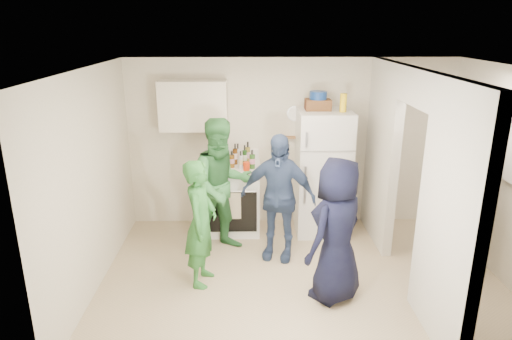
{
  "coord_description": "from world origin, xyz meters",
  "views": [
    {
      "loc": [
        -0.64,
        -4.88,
        2.95
      ],
      "look_at": [
        -0.54,
        0.4,
        1.25
      ],
      "focal_mm": 32.0,
      "sensor_mm": 36.0,
      "label": 1
    }
  ],
  "objects_px": {
    "person_denim": "(278,197)",
    "person_green_left": "(201,223)",
    "fridge": "(322,173)",
    "stove": "(232,199)",
    "wicker_basket": "(318,105)",
    "person_green_center": "(223,186)",
    "yellow_cup_stack_top": "(343,103)",
    "blue_bowl": "(318,95)",
    "person_navy": "(337,231)",
    "person_nook": "(453,207)"
  },
  "relations": [
    {
      "from": "person_green_center",
      "to": "person_navy",
      "type": "xyz_separation_m",
      "value": [
        1.29,
        -1.17,
        -0.09
      ]
    },
    {
      "from": "yellow_cup_stack_top",
      "to": "person_navy",
      "type": "xyz_separation_m",
      "value": [
        -0.34,
        -1.65,
        -1.11
      ]
    },
    {
      "from": "person_denim",
      "to": "person_green_left",
      "type": "bearing_deg",
      "value": -130.16
    },
    {
      "from": "wicker_basket",
      "to": "yellow_cup_stack_top",
      "type": "distance_m",
      "value": 0.36
    },
    {
      "from": "person_green_left",
      "to": "stove",
      "type": "bearing_deg",
      "value": -2.81
    },
    {
      "from": "wicker_basket",
      "to": "person_green_left",
      "type": "bearing_deg",
      "value": -136.36
    },
    {
      "from": "blue_bowl",
      "to": "person_nook",
      "type": "relative_size",
      "value": 0.14
    },
    {
      "from": "fridge",
      "to": "person_green_left",
      "type": "xyz_separation_m",
      "value": [
        -1.62,
        -1.4,
        -0.14
      ]
    },
    {
      "from": "person_nook",
      "to": "blue_bowl",
      "type": "bearing_deg",
      "value": -96.59
    },
    {
      "from": "person_green_left",
      "to": "person_nook",
      "type": "relative_size",
      "value": 0.89
    },
    {
      "from": "stove",
      "to": "person_green_left",
      "type": "distance_m",
      "value": 1.49
    },
    {
      "from": "blue_bowl",
      "to": "yellow_cup_stack_top",
      "type": "relative_size",
      "value": 0.96
    },
    {
      "from": "person_green_left",
      "to": "person_navy",
      "type": "distance_m",
      "value": 1.55
    },
    {
      "from": "blue_bowl",
      "to": "person_nook",
      "type": "distance_m",
      "value": 2.25
    },
    {
      "from": "person_nook",
      "to": "wicker_basket",
      "type": "bearing_deg",
      "value": -96.59
    },
    {
      "from": "wicker_basket",
      "to": "blue_bowl",
      "type": "height_order",
      "value": "blue_bowl"
    },
    {
      "from": "fridge",
      "to": "person_denim",
      "type": "relative_size",
      "value": 1.08
    },
    {
      "from": "person_green_left",
      "to": "person_green_center",
      "type": "bearing_deg",
      "value": -5.16
    },
    {
      "from": "fridge",
      "to": "person_green_left",
      "type": "bearing_deg",
      "value": -139.16
    },
    {
      "from": "person_denim",
      "to": "person_navy",
      "type": "relative_size",
      "value": 1.02
    },
    {
      "from": "wicker_basket",
      "to": "blue_bowl",
      "type": "distance_m",
      "value": 0.13
    },
    {
      "from": "yellow_cup_stack_top",
      "to": "blue_bowl",
      "type": "bearing_deg",
      "value": 154.89
    },
    {
      "from": "person_nook",
      "to": "person_navy",
      "type": "bearing_deg",
      "value": -36.26
    },
    {
      "from": "person_green_left",
      "to": "blue_bowl",
      "type": "bearing_deg",
      "value": -37.02
    },
    {
      "from": "blue_bowl",
      "to": "person_green_left",
      "type": "relative_size",
      "value": 0.16
    },
    {
      "from": "blue_bowl",
      "to": "person_green_left",
      "type": "height_order",
      "value": "blue_bowl"
    },
    {
      "from": "person_green_left",
      "to": "yellow_cup_stack_top",
      "type": "bearing_deg",
      "value": -45.4
    },
    {
      "from": "person_denim",
      "to": "person_navy",
      "type": "xyz_separation_m",
      "value": [
        0.58,
        -0.96,
        -0.02
      ]
    },
    {
      "from": "person_green_center",
      "to": "stove",
      "type": "bearing_deg",
      "value": 57.28
    },
    {
      "from": "wicker_basket",
      "to": "person_nook",
      "type": "relative_size",
      "value": 0.21
    },
    {
      "from": "yellow_cup_stack_top",
      "to": "person_green_center",
      "type": "height_order",
      "value": "yellow_cup_stack_top"
    },
    {
      "from": "person_denim",
      "to": "person_nook",
      "type": "bearing_deg",
      "value": 6.17
    },
    {
      "from": "fridge",
      "to": "person_denim",
      "type": "distance_m",
      "value": 1.06
    },
    {
      "from": "person_green_left",
      "to": "wicker_basket",
      "type": "bearing_deg",
      "value": -37.02
    },
    {
      "from": "wicker_basket",
      "to": "blue_bowl",
      "type": "bearing_deg",
      "value": 0.0
    },
    {
      "from": "wicker_basket",
      "to": "person_denim",
      "type": "distance_m",
      "value": 1.47
    },
    {
      "from": "person_green_left",
      "to": "person_navy",
      "type": "xyz_separation_m",
      "value": [
        1.51,
        -0.35,
        0.06
      ]
    },
    {
      "from": "blue_bowl",
      "to": "person_green_center",
      "type": "bearing_deg",
      "value": -154.27
    },
    {
      "from": "blue_bowl",
      "to": "person_navy",
      "type": "height_order",
      "value": "blue_bowl"
    },
    {
      "from": "person_navy",
      "to": "stove",
      "type": "bearing_deg",
      "value": -100.4
    },
    {
      "from": "yellow_cup_stack_top",
      "to": "person_nook",
      "type": "xyz_separation_m",
      "value": [
        1.17,
        -1.08,
        -1.08
      ]
    },
    {
      "from": "stove",
      "to": "person_denim",
      "type": "distance_m",
      "value": 1.08
    },
    {
      "from": "wicker_basket",
      "to": "yellow_cup_stack_top",
      "type": "bearing_deg",
      "value": -25.11
    },
    {
      "from": "person_denim",
      "to": "yellow_cup_stack_top",
      "type": "bearing_deg",
      "value": 53.71
    },
    {
      "from": "stove",
      "to": "person_denim",
      "type": "bearing_deg",
      "value": -53.08
    },
    {
      "from": "person_denim",
      "to": "person_nook",
      "type": "xyz_separation_m",
      "value": [
        2.09,
        -0.38,
        0.01
      ]
    },
    {
      "from": "wicker_basket",
      "to": "person_denim",
      "type": "relative_size",
      "value": 0.21
    },
    {
      "from": "blue_bowl",
      "to": "stove",
      "type": "bearing_deg",
      "value": -179.06
    },
    {
      "from": "blue_bowl",
      "to": "person_nook",
      "type": "bearing_deg",
      "value": -39.44
    },
    {
      "from": "fridge",
      "to": "person_denim",
      "type": "height_order",
      "value": "fridge"
    }
  ]
}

